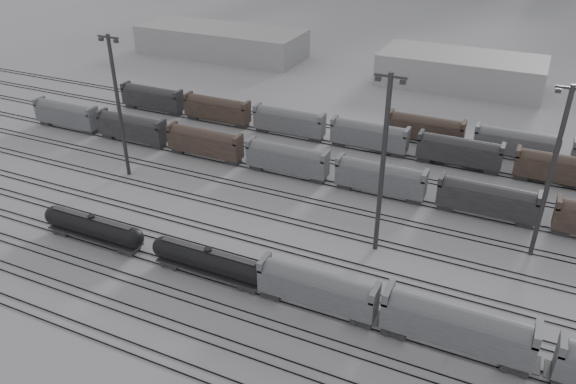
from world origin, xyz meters
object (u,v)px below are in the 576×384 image
at_px(tank_car_a, 93,227).
at_px(tank_car_b, 209,261).
at_px(light_mast_c, 383,162).
at_px(hopper_car_b, 457,325).
at_px(hopper_car_a, 317,287).

relative_size(tank_car_a, tank_car_b, 1.00).
xyz_separation_m(tank_car_a, light_mast_c, (37.42, 15.46, 11.21)).
relative_size(hopper_car_b, light_mast_c, 0.64).
xyz_separation_m(tank_car_b, hopper_car_a, (15.29, 0.00, 0.81)).
height_order(hopper_car_b, light_mast_c, light_mast_c).
height_order(hopper_car_a, light_mast_c, light_mast_c).
xyz_separation_m(tank_car_b, light_mast_c, (18.00, 15.46, 11.21)).
relative_size(tank_car_a, hopper_car_a, 1.17).
distance_m(hopper_car_b, light_mast_c, 22.99).
bearing_deg(tank_car_a, hopper_car_b, 0.00).
bearing_deg(light_mast_c, hopper_car_a, -99.96).
xyz_separation_m(hopper_car_a, light_mast_c, (2.71, 15.46, 10.40)).
xyz_separation_m(hopper_car_a, hopper_car_b, (16.46, 0.00, 0.36)).
relative_size(tank_car_a, hopper_car_b, 1.05).
bearing_deg(tank_car_b, hopper_car_b, 0.00).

